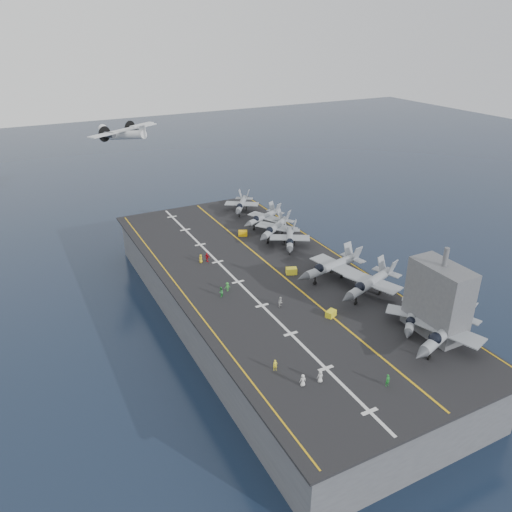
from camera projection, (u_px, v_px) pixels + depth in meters
name	position (u px, v px, depth m)	size (l,w,h in m)	color
ground	(265.00, 320.00, 103.90)	(500.00, 500.00, 0.00)	#142135
hull	(265.00, 299.00, 101.76)	(36.00, 90.00, 10.00)	#56595E
flight_deck	(265.00, 276.00, 99.54)	(38.00, 92.00, 0.40)	black
foul_line	(278.00, 272.00, 100.68)	(0.35, 90.00, 0.02)	gold
landing_centerline	(238.00, 282.00, 96.96)	(0.50, 90.00, 0.02)	silver
deck_edge_port	(184.00, 295.00, 92.42)	(0.25, 90.00, 0.02)	gold
deck_edge_stbd	(341.00, 257.00, 107.09)	(0.25, 90.00, 0.02)	gold
island_superstructure	(440.00, 291.00, 78.32)	(5.00, 10.00, 15.00)	#56595E
fighter_jet_0	(446.00, 331.00, 76.55)	(18.96, 15.51, 5.68)	#9399A1
fighter_jet_1	(412.00, 314.00, 82.12)	(15.29, 14.86, 4.45)	#9CA3AB
fighter_jet_2	(370.00, 282.00, 91.02)	(18.59, 15.37, 5.54)	gray
fighter_jet_3	(332.00, 265.00, 97.28)	(17.73, 13.48, 5.56)	gray
fighter_jet_5	(290.00, 238.00, 110.65)	(14.55, 16.11, 4.66)	#9198A0
fighter_jet_6	(275.00, 227.00, 115.97)	(17.33, 16.39, 5.02)	#9FA8AF
fighter_jet_7	(263.00, 217.00, 122.63)	(15.86, 13.68, 4.64)	#9AA2AB
fighter_jet_8	(241.00, 204.00, 131.31)	(14.87, 16.00, 4.62)	#9298A1
tow_cart_a	(331.00, 314.00, 85.45)	(2.18, 1.85, 1.11)	yellow
tow_cart_b	(291.00, 271.00, 99.83)	(2.49, 2.05, 1.28)	yellow
tow_cart_c	(243.00, 233.00, 117.57)	(2.43, 2.07, 1.23)	#EBAA08
crew_0	(303.00, 380.00, 69.02)	(1.23, 0.91, 1.88)	silver
crew_1	(275.00, 365.00, 72.15)	(1.18, 0.92, 1.75)	yellow
crew_2	(221.00, 292.00, 91.35)	(1.44, 1.38, 2.01)	green
crew_3	(227.00, 287.00, 93.38)	(1.07, 0.72, 1.78)	green
crew_4	(207.00, 257.00, 104.66)	(1.38, 1.44, 2.00)	#B70A16
crew_5	(201.00, 259.00, 104.31)	(1.32, 1.14, 1.85)	yellow
crew_6	(388.00, 380.00, 69.02)	(1.13, 0.75, 1.87)	#1C7F2A
crew_7	(281.00, 302.00, 88.25)	(1.36, 1.33, 1.91)	silver
transport_plane	(125.00, 135.00, 136.40)	(27.89, 25.31, 5.46)	silver
crew_8	(320.00, 376.00, 69.74)	(1.23, 0.91, 1.88)	silver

